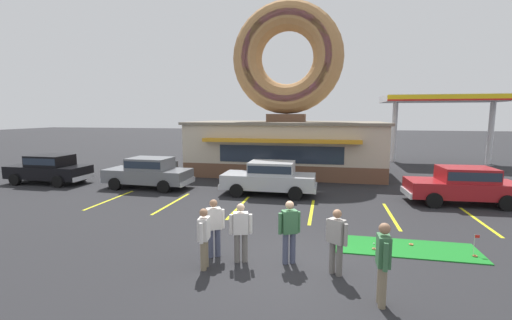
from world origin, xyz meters
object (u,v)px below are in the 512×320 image
at_px(pedestrian_leather_jacket_man, 241,230).
at_px(pedestrian_blue_sweater_man, 289,229).
at_px(putting_flag_pin, 476,240).
at_px(car_grey, 149,172).
at_px(golf_ball, 374,244).
at_px(pedestrian_crossing_woman, 383,260).
at_px(pedestrian_clipboard_woman, 214,225).
at_px(trash_bin, 174,168).
at_px(car_black, 49,168).
at_px(car_silver, 270,177).
at_px(pedestrian_beanie_man, 204,236).
at_px(car_red, 463,184).
at_px(pedestrian_hooded_kid, 336,239).

bearing_deg(pedestrian_leather_jacket_man, pedestrian_blue_sweater_man, 8.24).
height_order(putting_flag_pin, car_grey, car_grey).
height_order(golf_ball, putting_flag_pin, putting_flag_pin).
distance_m(car_grey, pedestrian_crossing_woman, 13.79).
relative_size(putting_flag_pin, pedestrian_crossing_woman, 0.32).
xyz_separation_m(pedestrian_clipboard_woman, trash_bin, (-6.42, 11.08, -0.38)).
height_order(car_black, car_silver, same).
bearing_deg(pedestrian_clipboard_woman, pedestrian_beanie_man, -90.51).
height_order(golf_ball, pedestrian_blue_sweater_man, pedestrian_blue_sweater_man).
height_order(pedestrian_clipboard_woman, pedestrian_crossing_woman, pedestrian_crossing_woman).
relative_size(car_grey, pedestrian_beanie_man, 2.99).
height_order(car_grey, car_silver, same).
height_order(putting_flag_pin, pedestrian_beanie_man, pedestrian_beanie_man).
distance_m(car_red, pedestrian_leather_jacket_man, 10.96).
distance_m(putting_flag_pin, car_grey, 14.49).
distance_m(golf_ball, putting_flag_pin, 2.65).
bearing_deg(pedestrian_clipboard_woman, car_red, 40.73).
xyz_separation_m(car_red, pedestrian_hooded_kid, (-5.46, -7.84, 0.02)).
distance_m(pedestrian_blue_sweater_man, pedestrian_clipboard_woman, 2.03).
bearing_deg(pedestrian_beanie_man, pedestrian_hooded_kid, 6.21).
bearing_deg(pedestrian_beanie_man, pedestrian_leather_jacket_man, 34.75).
distance_m(car_red, trash_bin, 15.52).
distance_m(car_red, pedestrian_clipboard_woman, 11.43).
height_order(car_red, car_black, same).
distance_m(golf_ball, pedestrian_leather_jacket_man, 4.12).
height_order(pedestrian_hooded_kid, pedestrian_leather_jacket_man, pedestrian_hooded_kid).
bearing_deg(trash_bin, pedestrian_beanie_man, -61.48).
height_order(pedestrian_blue_sweater_man, pedestrian_beanie_man, pedestrian_blue_sweater_man).
distance_m(putting_flag_pin, car_red, 6.14).
bearing_deg(putting_flag_pin, car_silver, 138.65).
distance_m(golf_ball, car_grey, 12.10).
distance_m(car_black, pedestrian_blue_sweater_man, 16.16).
bearing_deg(golf_ball, putting_flag_pin, -3.74).
height_order(car_grey, pedestrian_hooded_kid, pedestrian_hooded_kid).
relative_size(pedestrian_blue_sweater_man, pedestrian_crossing_woman, 0.96).
relative_size(golf_ball, putting_flag_pin, 0.08).
xyz_separation_m(pedestrian_beanie_man, pedestrian_crossing_woman, (4.08, -0.85, 0.11)).
height_order(putting_flag_pin, car_black, car_black).
relative_size(pedestrian_blue_sweater_man, pedestrian_beanie_man, 1.08).
bearing_deg(car_red, pedestrian_beanie_man, -136.65).
bearing_deg(car_black, pedestrian_crossing_woman, -29.39).
height_order(car_black, pedestrian_clipboard_woman, car_black).
bearing_deg(pedestrian_clipboard_woman, pedestrian_crossing_woman, -21.11).
bearing_deg(pedestrian_blue_sweater_man, pedestrian_clipboard_woman, -179.80).
distance_m(car_silver, pedestrian_clipboard_woman, 7.49).
distance_m(car_grey, pedestrian_leather_jacket_man, 10.47).
bearing_deg(putting_flag_pin, pedestrian_clipboard_woman, -167.26).
relative_size(car_grey, car_silver, 1.01).
xyz_separation_m(car_grey, pedestrian_blue_sweater_man, (8.21, -7.64, 0.05)).
bearing_deg(car_silver, car_black, 179.43).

